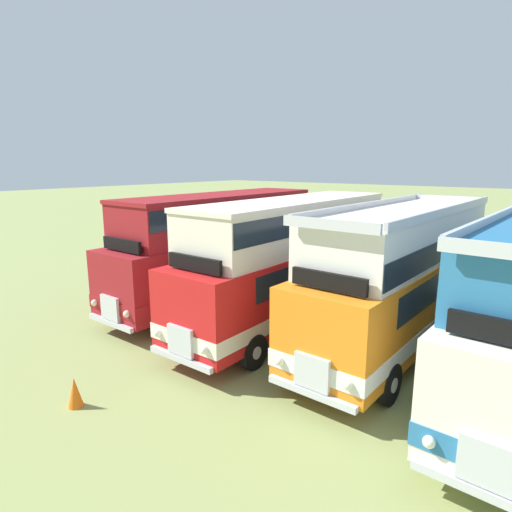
% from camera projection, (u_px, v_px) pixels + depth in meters
% --- Properties ---
extents(bus_first_in_row, '(2.62, 10.45, 4.49)m').
position_uv_depth(bus_first_in_row, '(220.00, 243.00, 17.84)').
color(bus_first_in_row, maroon).
rests_on(bus_first_in_row, ground).
extents(bus_second_in_row, '(2.65, 10.60, 4.49)m').
position_uv_depth(bus_second_in_row, '(292.00, 257.00, 15.31)').
color(bus_second_in_row, red).
rests_on(bus_second_in_row, ground).
extents(bus_third_in_row, '(2.75, 10.26, 4.52)m').
position_uv_depth(bus_third_in_row, '(402.00, 274.00, 13.40)').
color(bus_third_in_row, orange).
rests_on(bus_third_in_row, ground).
extents(cone_near_end, '(0.36, 0.36, 0.74)m').
position_uv_depth(cone_near_end, '(75.00, 392.00, 10.29)').
color(cone_near_end, orange).
rests_on(cone_near_end, ground).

